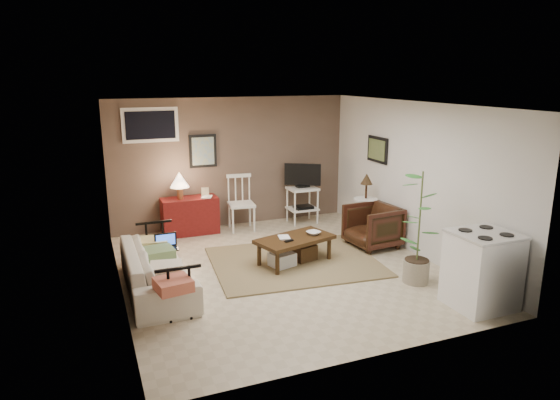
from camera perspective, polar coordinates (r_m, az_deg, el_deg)
name	(u,v)px	position (r m, az deg, el deg)	size (l,w,h in m)	color
floor	(282,270)	(7.42, 0.22, -7.99)	(5.00, 5.00, 0.00)	#C1B293
art_back	(203,151)	(9.17, -8.81, 5.56)	(0.50, 0.03, 0.60)	black
art_right	(378,150)	(8.92, 11.09, 5.68)	(0.03, 0.60, 0.45)	black
window	(150,125)	(8.96, -14.60, 8.29)	(0.96, 0.03, 0.60)	white
rug	(294,262)	(7.70, 1.66, -7.05)	(2.46, 1.97, 0.02)	olive
coffee_table	(294,248)	(7.57, 1.65, -5.53)	(1.28, 0.90, 0.44)	#38220F
sofa	(156,262)	(6.82, -13.94, -6.93)	(2.00, 0.58, 0.78)	beige
sofa_pillows	(162,261)	(6.58, -13.28, -6.85)	(0.38, 1.90, 0.13)	#F6E7CB
sofa_end_rails	(166,265)	(6.85, -12.95, -7.26)	(0.54, 2.00, 0.67)	black
laptop	(166,244)	(7.12, -12.86, -4.95)	(0.31, 0.22, 0.21)	black
red_console	(189,212)	(9.08, -10.36, -1.40)	(0.99, 0.44, 1.15)	maroon
spindle_chair	(241,204)	(9.19, -4.46, -0.51)	(0.51, 0.51, 1.01)	white
tv_stand	(303,192)	(9.56, 2.61, 0.95)	(0.63, 0.45, 1.16)	white
side_table	(366,198)	(8.87, 9.78, 0.28)	(0.42, 0.42, 1.13)	white
armchair	(373,224)	(8.40, 10.55, -2.74)	(0.75, 0.71, 0.78)	#32150E
potted_plant	(419,224)	(6.98, 15.65, -2.62)	(0.40, 0.40, 1.59)	tan
stove	(482,270)	(6.63, 22.07, -7.40)	(0.74, 0.69, 0.96)	white
bowl	(313,228)	(7.64, 3.85, -3.23)	(0.20, 0.05, 0.20)	#38220F
book_table	(279,231)	(7.45, -0.15, -3.57)	(0.16, 0.02, 0.22)	#38220F
book_console	(202,191)	(8.98, -8.95, 1.02)	(0.18, 0.02, 0.24)	#38220F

